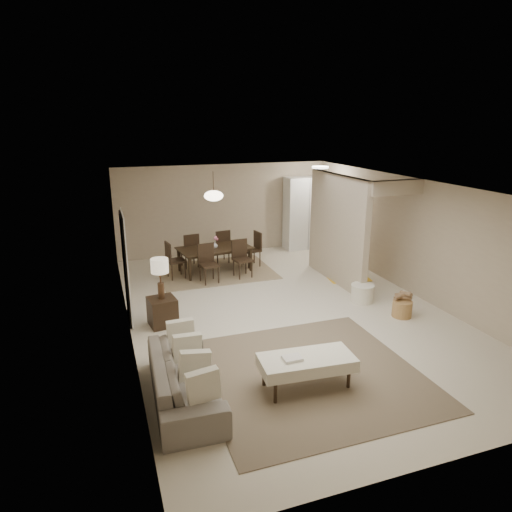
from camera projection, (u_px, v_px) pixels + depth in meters
name	position (u px, v px, depth m)	size (l,w,h in m)	color
floor	(285.00, 310.00, 9.14)	(9.00, 9.00, 0.00)	beige
ceiling	(287.00, 186.00, 8.42)	(9.00, 9.00, 0.00)	white
back_wall	(224.00, 209.00, 12.85)	(6.00, 6.00, 0.00)	tan
left_wall	(125.00, 266.00, 7.83)	(9.00, 9.00, 0.00)	tan
right_wall	(416.00, 238.00, 9.72)	(9.00, 9.00, 0.00)	tan
partition	(337.00, 229.00, 10.47)	(0.15, 2.50, 2.50)	tan
doorway	(126.00, 269.00, 8.45)	(0.04, 0.90, 2.04)	black
pantry_cabinet	(305.00, 213.00, 13.33)	(1.20, 0.55, 2.10)	white
flush_light	(320.00, 167.00, 12.05)	(0.44, 0.44, 0.05)	white
living_rug	(309.00, 373.00, 6.86)	(3.20, 3.20, 0.01)	brown
sofa	(184.00, 378.00, 6.18)	(0.83, 2.12, 0.62)	slate
ottoman_bench	(307.00, 363.00, 6.41)	(1.38, 0.71, 0.48)	beige
side_table	(163.00, 312.00, 8.42)	(0.48, 0.48, 0.53)	black
table_lamp	(160.00, 269.00, 8.18)	(0.32, 0.32, 0.76)	#4E3421
round_pouf	(362.00, 293.00, 9.53)	(0.48, 0.48, 0.37)	beige
wicker_basket	(402.00, 309.00, 8.81)	(0.38, 0.38, 0.32)	olive
dining_rug	(216.00, 271.00, 11.46)	(2.80, 2.10, 0.01)	#8D7457
dining_table	(215.00, 260.00, 11.37)	(1.77, 0.99, 0.62)	black
dining_chairs	(215.00, 254.00, 11.33)	(2.46, 1.92, 0.90)	black
vase	(215.00, 245.00, 11.26)	(0.14, 0.14, 0.15)	white
yellow_mat	(348.00, 278.00, 10.97)	(0.98, 0.60, 0.01)	yellow
pendant_light	(214.00, 196.00, 10.91)	(0.46, 0.46, 0.71)	#4E3421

